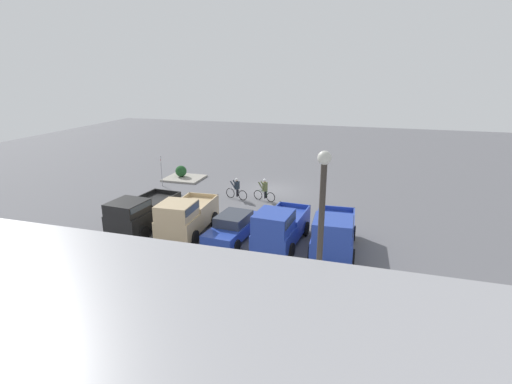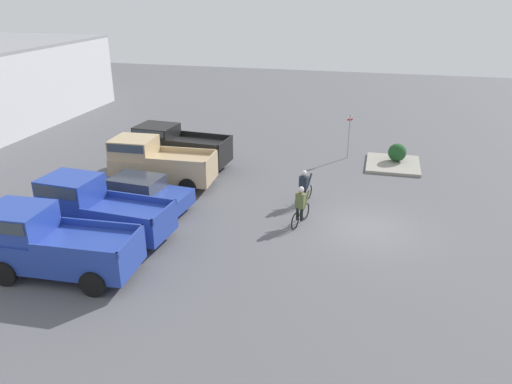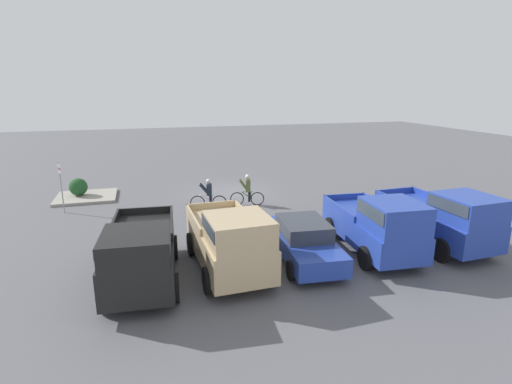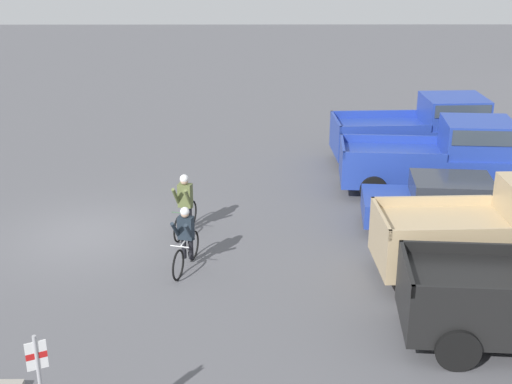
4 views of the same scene
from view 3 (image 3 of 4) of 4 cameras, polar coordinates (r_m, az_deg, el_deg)
ground_plane at (r=23.68m, az=-3.34°, el=-0.08°), size 80.00×80.00×0.00m
pickup_truck_0 at (r=17.02m, az=25.17°, el=-3.31°), size 2.43×5.16×2.34m
pickup_truck_1 at (r=15.35m, az=17.00°, el=-4.46°), size 2.42×5.20×2.33m
sedan_0 at (r=14.59m, az=6.76°, el=-6.80°), size 2.25×4.84×1.48m
pickup_truck_2 at (r=13.28m, az=-3.73°, el=-6.82°), size 2.38×4.99×2.34m
pickup_truck_3 at (r=12.98m, az=-16.13°, el=-8.18°), size 2.52×5.16×2.19m
cyclist_0 at (r=20.38m, az=-6.78°, el=-0.36°), size 1.82×0.58×1.62m
cyclist_1 at (r=20.98m, az=-1.22°, el=0.32°), size 1.76×0.57×1.69m
fire_lane_sign at (r=21.72m, az=-26.11°, el=1.21°), size 0.15×0.28×2.56m
curb_island at (r=24.37m, az=-23.07°, el=-0.65°), size 3.20×2.83×0.15m
shrub at (r=24.46m, az=-24.05°, el=0.67°), size 0.98×0.98×0.98m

